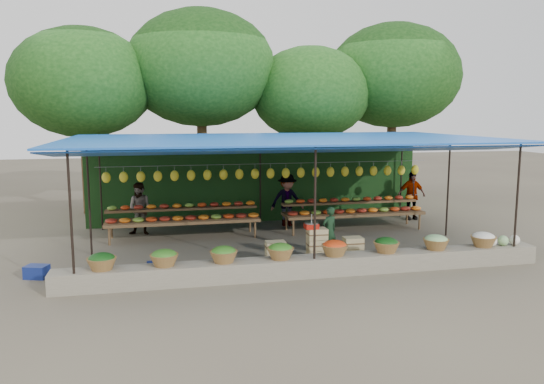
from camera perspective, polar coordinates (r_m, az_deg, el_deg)
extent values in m
plane|color=brown|center=(14.09, 1.07, -5.66)|extent=(60.00, 60.00, 0.00)
cube|color=#6F6A59|center=(11.48, 4.34, -7.94)|extent=(10.60, 0.55, 0.40)
cylinder|color=black|center=(10.69, -20.80, -3.07)|extent=(0.05, 0.05, 2.80)
cylinder|color=black|center=(11.06, 4.63, -2.17)|extent=(0.05, 0.05, 2.80)
cylinder|color=black|center=(13.28, 24.84, -1.15)|extent=(0.05, 0.05, 2.80)
cylinder|color=black|center=(13.53, -19.09, -0.67)|extent=(0.05, 0.05, 2.80)
cylinder|color=black|center=(15.65, 18.42, 0.55)|extent=(0.05, 0.05, 2.80)
cylinder|color=black|center=(16.38, -17.97, 0.90)|extent=(0.05, 0.05, 2.80)
cylinder|color=black|center=(16.63, -1.28, 1.42)|extent=(0.05, 0.05, 2.80)
cylinder|color=black|center=(18.18, 13.74, 1.78)|extent=(0.05, 0.05, 2.80)
cube|color=blue|center=(13.68, 1.10, 5.79)|extent=(10.80, 6.60, 0.04)
cube|color=blue|center=(11.76, 3.41, 4.47)|extent=(10.80, 2.19, 0.26)
cube|color=blue|center=(15.64, -0.64, 5.46)|extent=(10.80, 2.19, 0.26)
cylinder|color=gray|center=(15.10, -0.17, 3.07)|extent=(9.60, 0.01, 0.01)
ellipsoid|color=yellow|center=(14.83, -17.40, 1.50)|extent=(0.23, 0.17, 0.30)
ellipsoid|color=yellow|center=(14.80, -15.67, 1.56)|extent=(0.23, 0.17, 0.30)
ellipsoid|color=yellow|center=(14.78, -13.93, 1.62)|extent=(0.23, 0.17, 0.30)
ellipsoid|color=yellow|center=(14.78, -12.18, 1.67)|extent=(0.23, 0.17, 0.30)
ellipsoid|color=yellow|center=(14.79, -10.44, 1.73)|extent=(0.23, 0.17, 0.30)
ellipsoid|color=yellow|center=(14.81, -8.70, 1.78)|extent=(0.23, 0.17, 0.30)
ellipsoid|color=yellow|center=(14.85, -6.97, 1.83)|extent=(0.23, 0.17, 0.30)
ellipsoid|color=yellow|center=(14.90, -5.24, 1.88)|extent=(0.23, 0.17, 0.30)
ellipsoid|color=yellow|center=(14.96, -3.53, 1.93)|extent=(0.23, 0.17, 0.30)
ellipsoid|color=yellow|center=(15.04, -1.84, 1.97)|extent=(0.23, 0.17, 0.30)
ellipsoid|color=yellow|center=(15.13, -0.16, 2.02)|extent=(0.23, 0.17, 0.30)
ellipsoid|color=yellow|center=(15.23, 1.49, 2.06)|extent=(0.23, 0.17, 0.30)
ellipsoid|color=yellow|center=(15.35, 3.12, 2.10)|extent=(0.23, 0.17, 0.30)
ellipsoid|color=yellow|center=(15.47, 4.73, 2.13)|extent=(0.23, 0.17, 0.30)
ellipsoid|color=yellow|center=(15.61, 6.30, 2.17)|extent=(0.23, 0.17, 0.30)
ellipsoid|color=yellow|center=(15.76, 7.85, 2.20)|extent=(0.23, 0.17, 0.30)
ellipsoid|color=yellow|center=(15.93, 9.37, 2.23)|extent=(0.23, 0.17, 0.30)
ellipsoid|color=yellow|center=(16.10, 10.86, 2.25)|extent=(0.23, 0.17, 0.30)
ellipsoid|color=yellow|center=(16.28, 12.32, 2.28)|extent=(0.23, 0.17, 0.30)
ellipsoid|color=yellow|center=(16.48, 13.74, 2.30)|extent=(0.23, 0.17, 0.30)
ellipsoid|color=yellow|center=(16.68, 15.12, 2.32)|extent=(0.23, 0.17, 0.30)
ellipsoid|color=#134412|center=(10.95, -17.87, -6.85)|extent=(0.52, 0.52, 0.23)
ellipsoid|color=#34711E|center=(10.90, -11.53, -6.68)|extent=(0.52, 0.52, 0.23)
ellipsoid|color=#34711E|center=(10.98, -5.23, -6.43)|extent=(0.52, 0.52, 0.23)
ellipsoid|color=#34711E|center=(11.19, 0.91, -6.11)|extent=(0.52, 0.52, 0.23)
ellipsoid|color=red|center=(11.52, 6.75, -5.75)|extent=(0.52, 0.52, 0.23)
ellipsoid|color=#134412|center=(11.96, 12.21, -5.35)|extent=(0.52, 0.52, 0.23)
ellipsoid|color=#95CD80|center=(12.51, 17.23, -4.94)|extent=(0.52, 0.52, 0.23)
ellipsoid|color=white|center=(13.14, 21.79, -4.54)|extent=(0.52, 0.52, 0.23)
cube|color=#1D4217|center=(16.89, -1.44, 1.01)|extent=(10.60, 0.06, 2.50)
cylinder|color=#3E2B16|center=(19.27, -19.34, 3.65)|extent=(0.36, 0.36, 3.97)
ellipsoid|color=#0F370F|center=(19.24, -19.71, 11.03)|extent=(4.77, 4.77, 3.69)
cylinder|color=#3E2B16|center=(19.60, -7.51, 4.88)|extent=(0.36, 0.36, 4.48)
ellipsoid|color=#0F370F|center=(19.63, -7.67, 13.06)|extent=(5.39, 5.39, 4.17)
cylinder|color=#3E2B16|center=(20.08, 4.05, 3.92)|extent=(0.36, 0.36, 3.71)
ellipsoid|color=#0F370F|center=(20.03, 4.12, 10.54)|extent=(4.47, 4.47, 3.45)
cylinder|color=#3E2B16|center=(21.69, 12.69, 4.91)|extent=(0.36, 0.36, 4.35)
ellipsoid|color=#0F370F|center=(21.70, 12.92, 12.10)|extent=(5.24, 5.24, 4.05)
cube|color=#4F3A1F|center=(14.89, -9.53, -3.03)|extent=(4.20, 0.95, 0.08)
cube|color=#4F3A1F|center=(15.13, -9.62, -1.77)|extent=(4.20, 0.35, 0.06)
cylinder|color=#4F3A1F|center=(14.59, -17.11, -4.54)|extent=(0.06, 0.06, 0.50)
cylinder|color=#4F3A1F|center=(14.78, -1.83, -4.00)|extent=(0.06, 0.06, 0.50)
cylinder|color=#4F3A1F|center=(15.36, -16.88, -3.88)|extent=(0.06, 0.06, 0.50)
cylinder|color=#4F3A1F|center=(15.55, -2.38, -3.38)|extent=(0.06, 0.06, 0.50)
ellipsoid|color=#9D2616|center=(14.75, -16.90, -3.00)|extent=(0.31, 0.26, 0.13)
ellipsoid|color=#75A432|center=(15.15, -16.82, -1.67)|extent=(0.26, 0.22, 0.12)
ellipsoid|color=orange|center=(14.73, -15.54, -2.96)|extent=(0.31, 0.26, 0.13)
ellipsoid|color=red|center=(15.12, -15.50, -1.63)|extent=(0.26, 0.22, 0.12)
ellipsoid|color=#75A432|center=(14.72, -14.18, -2.92)|extent=(0.31, 0.26, 0.13)
ellipsoid|color=#9D2616|center=(15.11, -14.17, -1.58)|extent=(0.26, 0.22, 0.12)
ellipsoid|color=red|center=(14.71, -12.82, -2.88)|extent=(0.31, 0.26, 0.13)
ellipsoid|color=orange|center=(15.10, -12.85, -1.54)|extent=(0.26, 0.22, 0.12)
ellipsoid|color=#9D2616|center=(14.71, -11.45, -2.83)|extent=(0.31, 0.26, 0.13)
ellipsoid|color=#9D2616|center=(15.10, -11.52, -1.50)|extent=(0.26, 0.22, 0.12)
ellipsoid|color=orange|center=(14.72, -10.09, -2.79)|extent=(0.31, 0.26, 0.13)
ellipsoid|color=orange|center=(15.11, -10.19, -1.46)|extent=(0.26, 0.22, 0.12)
ellipsoid|color=#9D2616|center=(14.74, -8.73, -2.74)|extent=(0.31, 0.26, 0.13)
ellipsoid|color=#75A432|center=(15.13, -8.87, -1.41)|extent=(0.26, 0.22, 0.12)
ellipsoid|color=orange|center=(14.76, -7.37, -2.69)|extent=(0.31, 0.26, 0.13)
ellipsoid|color=red|center=(15.16, -7.55, -1.37)|extent=(0.26, 0.22, 0.12)
ellipsoid|color=#75A432|center=(14.80, -6.02, -2.64)|extent=(0.31, 0.26, 0.13)
ellipsoid|color=#9D2616|center=(15.19, -6.23, -1.32)|extent=(0.26, 0.22, 0.12)
ellipsoid|color=red|center=(14.84, -4.68, -2.59)|extent=(0.31, 0.26, 0.13)
ellipsoid|color=orange|center=(15.23, -4.92, -1.28)|extent=(0.26, 0.22, 0.12)
ellipsoid|color=#9D2616|center=(14.89, -3.34, -2.54)|extent=(0.31, 0.26, 0.13)
ellipsoid|color=#9D2616|center=(15.28, -3.62, -1.23)|extent=(0.26, 0.22, 0.12)
ellipsoid|color=orange|center=(14.95, -2.02, -2.49)|extent=(0.31, 0.26, 0.13)
ellipsoid|color=orange|center=(15.34, -2.33, -1.18)|extent=(0.26, 0.22, 0.12)
cube|color=#4F3A1F|center=(15.94, 8.73, -2.26)|extent=(4.20, 0.95, 0.08)
cube|color=#4F3A1F|center=(16.17, 8.37, -1.09)|extent=(4.20, 0.35, 0.06)
cylinder|color=#4F3A1F|center=(15.02, 2.30, -3.80)|extent=(0.06, 0.06, 0.50)
cylinder|color=#4F3A1F|center=(16.44, 15.58, -3.04)|extent=(0.06, 0.06, 0.50)
cylinder|color=#4F3A1F|center=(15.78, 1.56, -3.20)|extent=(0.06, 0.06, 0.50)
cylinder|color=#4F3A1F|center=(17.13, 14.32, -2.53)|extent=(0.06, 0.06, 0.50)
ellipsoid|color=#9D2616|center=(15.20, 2.25, -2.31)|extent=(0.31, 0.26, 0.13)
ellipsoid|color=#75A432|center=(15.58, 1.83, -1.03)|extent=(0.26, 0.22, 0.12)
ellipsoid|color=orange|center=(15.29, 3.52, -2.25)|extent=(0.31, 0.26, 0.13)
ellipsoid|color=red|center=(15.67, 3.07, -0.98)|extent=(0.26, 0.22, 0.12)
ellipsoid|color=#75A432|center=(15.39, 4.77, -2.20)|extent=(0.31, 0.26, 0.13)
ellipsoid|color=#9D2616|center=(15.77, 4.30, -0.94)|extent=(0.26, 0.22, 0.12)
ellipsoid|color=red|center=(15.50, 6.01, -2.14)|extent=(0.31, 0.26, 0.13)
ellipsoid|color=orange|center=(15.87, 5.51, -0.89)|extent=(0.26, 0.22, 0.12)
ellipsoid|color=#9D2616|center=(15.61, 7.23, -2.08)|extent=(0.31, 0.26, 0.13)
ellipsoid|color=#9D2616|center=(15.98, 6.70, -0.84)|extent=(0.26, 0.22, 0.12)
ellipsoid|color=orange|center=(15.73, 8.43, -2.03)|extent=(0.31, 0.26, 0.13)
ellipsoid|color=orange|center=(16.10, 7.88, -0.80)|extent=(0.26, 0.22, 0.12)
ellipsoid|color=#9D2616|center=(15.86, 9.61, -1.97)|extent=(0.31, 0.26, 0.13)
ellipsoid|color=#75A432|center=(16.22, 9.04, -0.75)|extent=(0.26, 0.22, 0.12)
ellipsoid|color=orange|center=(15.99, 10.77, -1.91)|extent=(0.31, 0.26, 0.13)
ellipsoid|color=red|center=(16.36, 10.18, -0.71)|extent=(0.26, 0.22, 0.12)
ellipsoid|color=#75A432|center=(16.13, 11.92, -1.86)|extent=(0.31, 0.26, 0.13)
ellipsoid|color=#9D2616|center=(16.49, 11.30, -0.66)|extent=(0.26, 0.22, 0.12)
ellipsoid|color=red|center=(16.28, 13.04, -1.80)|extent=(0.31, 0.26, 0.13)
ellipsoid|color=orange|center=(16.64, 12.40, -0.62)|extent=(0.26, 0.22, 0.12)
ellipsoid|color=#9D2616|center=(16.43, 14.14, -1.74)|extent=(0.31, 0.26, 0.13)
ellipsoid|color=#9D2616|center=(16.79, 13.49, -0.58)|extent=(0.26, 0.22, 0.12)
ellipsoid|color=orange|center=(16.59, 15.22, -1.69)|extent=(0.31, 0.26, 0.13)
ellipsoid|color=orange|center=(16.94, 14.55, -0.53)|extent=(0.26, 0.22, 0.12)
cube|color=tan|center=(12.36, 0.38, -7.08)|extent=(0.46, 0.36, 0.25)
cube|color=tan|center=(12.30, 0.39, -5.91)|extent=(0.46, 0.36, 0.25)
cube|color=tan|center=(12.62, 4.85, -6.79)|extent=(0.46, 0.36, 0.25)
cube|color=tan|center=(12.55, 4.86, -5.64)|extent=(0.46, 0.36, 0.25)
cube|color=tan|center=(12.49, 4.88, -4.48)|extent=(0.46, 0.36, 0.25)
cube|color=tan|center=(12.91, 8.69, -6.50)|extent=(0.46, 0.36, 0.25)
cube|color=tan|center=(12.84, 8.71, -5.38)|extent=(0.46, 0.36, 0.25)
cube|color=red|center=(12.41, 4.26, -3.68)|extent=(0.31, 0.27, 0.12)
cylinder|color=gray|center=(12.39, 4.27, -3.33)|extent=(0.33, 0.33, 0.03)
cylinder|color=gray|center=(12.38, 4.27, -2.89)|extent=(0.03, 0.03, 0.23)
imported|color=#17341D|center=(13.09, 6.19, -4.14)|extent=(0.51, 0.43, 1.19)
imported|color=slate|center=(15.52, -13.94, -1.77)|extent=(0.85, 0.74, 1.50)
imported|color=slate|center=(16.26, 1.64, -0.87)|extent=(1.06, 0.63, 1.61)
imported|color=slate|center=(17.85, 14.75, -0.35)|extent=(0.95, 0.44, 1.59)
cube|color=navy|center=(12.31, -23.98, -7.84)|extent=(0.53, 0.46, 0.27)
cube|color=navy|center=(11.76, -12.01, -8.01)|extent=(0.53, 0.43, 0.28)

